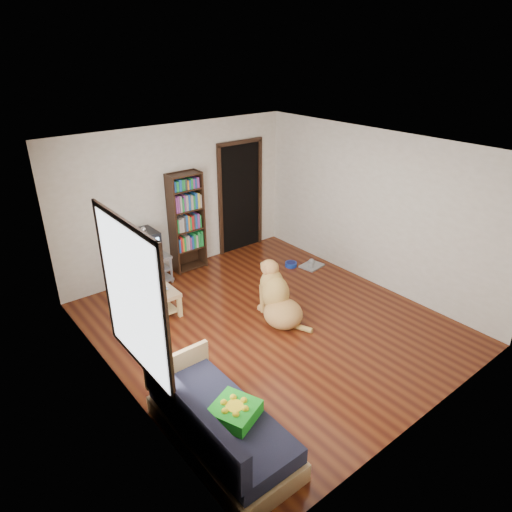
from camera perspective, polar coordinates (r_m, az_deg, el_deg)
ground at (r=6.88m, az=1.65°, el=-8.45°), size 5.00×5.00×0.00m
ceiling at (r=5.85m, az=1.97°, el=13.24°), size 5.00×5.00×0.00m
wall_back at (r=8.18m, az=-9.72°, el=7.01°), size 4.50×0.00×4.50m
wall_front at (r=4.86m, az=21.45°, el=-7.91°), size 4.50×0.00×4.50m
wall_left at (r=5.23m, az=-17.41°, el=-4.81°), size 0.00×5.00×5.00m
wall_right at (r=7.80m, az=14.54°, el=5.64°), size 0.00×5.00×5.00m
green_cushion at (r=4.78m, az=-2.69°, el=-18.84°), size 0.56×0.56×0.14m
laptop at (r=7.00m, az=-12.18°, el=-4.45°), size 0.36×0.26×0.03m
dog_bowl at (r=8.54m, az=4.39°, el=-1.05°), size 0.22×0.22×0.08m
grey_rag at (r=8.58m, az=6.99°, el=-1.22°), size 0.44×0.38×0.03m
window at (r=4.72m, az=-15.19°, el=-5.11°), size 0.03×1.46×1.70m
doorway at (r=8.92m, az=-1.98°, el=7.67°), size 1.03×0.05×2.19m
tv_stand at (r=8.00m, az=-13.87°, el=-1.85°), size 0.90×0.45×0.50m
crt_tv at (r=7.82m, az=-14.29°, el=1.30°), size 0.55×0.52×0.58m
bookshelf at (r=8.17m, az=-8.71°, el=4.83°), size 0.60×0.30×1.80m
sofa at (r=4.98m, az=-4.92°, el=-20.40°), size 0.80×1.80×0.80m
coffee_table at (r=7.09m, az=-12.19°, el=-5.29°), size 0.55×0.55×0.40m
dog at (r=6.83m, az=2.74°, el=-5.44°), size 0.66×1.12×0.91m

